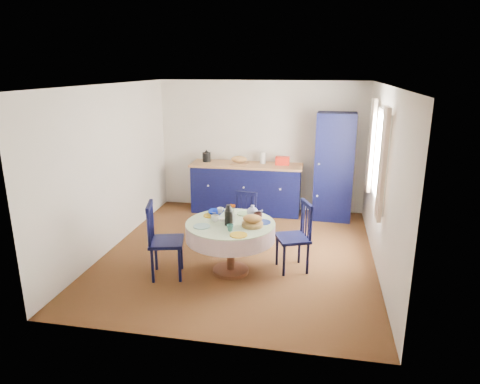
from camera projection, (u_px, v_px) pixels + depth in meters
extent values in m
plane|color=black|center=(240.00, 252.00, 6.56)|extent=(4.50, 4.50, 0.00)
plane|color=white|center=(239.00, 85.00, 5.86)|extent=(4.50, 4.50, 0.00)
cube|color=white|center=(261.00, 146.00, 8.33)|extent=(4.00, 0.02, 2.50)
cube|color=white|center=(112.00, 168.00, 6.57)|extent=(0.02, 4.50, 2.50)
cube|color=white|center=(383.00, 180.00, 5.85)|extent=(0.02, 4.50, 2.50)
plane|color=white|center=(381.00, 158.00, 6.06)|extent=(0.00, 1.20, 1.20)
cube|color=beige|center=(383.00, 165.00, 5.40)|extent=(0.05, 0.34, 1.45)
cube|color=beige|center=(371.00, 145.00, 6.72)|extent=(0.05, 0.34, 1.45)
cube|color=black|center=(246.00, 189.00, 8.32)|extent=(2.08, 0.64, 0.91)
cube|color=#AD7B4F|center=(247.00, 165.00, 8.19)|extent=(2.14, 0.68, 0.04)
cube|color=red|center=(283.00, 161.00, 8.08)|extent=(0.26, 0.14, 0.16)
cube|color=#AD7B4F|center=(239.00, 163.00, 8.19)|extent=(0.34, 0.24, 0.02)
ellipsoid|color=tan|center=(239.00, 159.00, 8.17)|extent=(0.31, 0.20, 0.13)
cylinder|color=silver|center=(263.00, 158.00, 8.20)|extent=(0.12, 0.12, 0.22)
cube|color=black|center=(334.00, 167.00, 7.78)|extent=(0.71, 0.52, 1.97)
cylinder|color=white|center=(319.00, 164.00, 7.56)|extent=(0.04, 0.02, 0.04)
cylinder|color=white|center=(318.00, 196.00, 7.72)|extent=(0.04, 0.02, 0.04)
cylinder|color=#512A17|center=(231.00, 270.00, 5.93)|extent=(0.50, 0.50, 0.05)
cylinder|color=#512A17|center=(231.00, 248.00, 5.84)|extent=(0.11, 0.11, 0.66)
cylinder|color=#512A17|center=(230.00, 225.00, 5.74)|extent=(1.15, 1.15, 0.03)
cylinder|color=white|center=(230.00, 231.00, 5.77)|extent=(1.21, 1.21, 0.22)
cylinder|color=white|center=(230.00, 223.00, 5.74)|extent=(1.21, 1.21, 0.01)
cylinder|color=#83B8B8|center=(202.00, 226.00, 5.59)|extent=(0.22, 0.22, 0.01)
cylinder|color=#C59011|center=(239.00, 235.00, 5.30)|extent=(0.22, 0.22, 0.01)
cylinder|color=navy|center=(262.00, 222.00, 5.74)|extent=(0.22, 0.22, 0.01)
cylinder|color=#8BBA78|center=(245.00, 214.00, 6.07)|extent=(0.22, 0.22, 0.01)
cylinder|color=#C59011|center=(211.00, 215.00, 6.00)|extent=(0.22, 0.22, 0.01)
cylinder|color=olive|center=(252.00, 224.00, 5.60)|extent=(0.28, 0.28, 0.05)
ellipsoid|color=tan|center=(252.00, 219.00, 5.58)|extent=(0.26, 0.16, 0.11)
cube|color=silver|center=(224.00, 219.00, 5.80)|extent=(0.10, 0.07, 0.04)
cylinder|color=black|center=(180.00, 265.00, 5.61)|extent=(0.04, 0.04, 0.48)
cylinder|color=black|center=(181.00, 253.00, 5.97)|extent=(0.04, 0.04, 0.48)
cylinder|color=black|center=(153.00, 266.00, 5.58)|extent=(0.04, 0.04, 0.48)
cylinder|color=black|center=(156.00, 254.00, 5.94)|extent=(0.04, 0.04, 0.48)
cube|color=black|center=(167.00, 242.00, 5.70)|extent=(0.54, 0.56, 0.04)
cylinder|color=black|center=(148.00, 229.00, 5.44)|extent=(0.04, 0.04, 0.53)
cylinder|color=black|center=(152.00, 219.00, 5.79)|extent=(0.04, 0.04, 0.53)
cube|color=black|center=(149.00, 206.00, 5.55)|extent=(0.15, 0.42, 0.07)
cylinder|color=black|center=(149.00, 228.00, 5.53)|extent=(0.02, 0.02, 0.44)
cylinder|color=black|center=(150.00, 225.00, 5.62)|extent=(0.02, 0.02, 0.44)
cylinder|color=black|center=(151.00, 222.00, 5.72)|extent=(0.02, 0.02, 0.44)
cylinder|color=black|center=(230.00, 238.00, 6.61)|extent=(0.03, 0.03, 0.40)
cylinder|color=black|center=(249.00, 240.00, 6.51)|extent=(0.03, 0.03, 0.40)
cylinder|color=black|center=(236.00, 231.00, 6.87)|extent=(0.03, 0.03, 0.40)
cylinder|color=black|center=(255.00, 233.00, 6.78)|extent=(0.03, 0.03, 0.40)
cube|color=black|center=(243.00, 223.00, 6.63)|extent=(0.44, 0.42, 0.04)
cylinder|color=black|center=(237.00, 205.00, 6.77)|extent=(0.03, 0.03, 0.44)
cylinder|color=black|center=(256.00, 207.00, 6.67)|extent=(0.03, 0.03, 0.44)
cube|color=black|center=(246.00, 193.00, 6.66)|extent=(0.35, 0.09, 0.06)
cylinder|color=black|center=(241.00, 206.00, 6.75)|extent=(0.02, 0.02, 0.37)
cylinder|color=black|center=(246.00, 207.00, 6.72)|extent=(0.02, 0.02, 0.37)
cylinder|color=black|center=(251.00, 207.00, 6.70)|extent=(0.02, 0.02, 0.37)
cylinder|color=black|center=(277.00, 250.00, 6.10)|extent=(0.04, 0.04, 0.45)
cylinder|color=black|center=(284.00, 261.00, 5.77)|extent=(0.04, 0.04, 0.45)
cylinder|color=black|center=(299.00, 248.00, 6.16)|extent=(0.04, 0.04, 0.45)
cylinder|color=black|center=(308.00, 259.00, 5.83)|extent=(0.04, 0.04, 0.45)
cube|color=black|center=(293.00, 238.00, 5.90)|extent=(0.55, 0.56, 0.04)
cylinder|color=black|center=(302.00, 216.00, 6.03)|extent=(0.04, 0.04, 0.50)
cylinder|color=black|center=(311.00, 225.00, 5.69)|extent=(0.04, 0.04, 0.50)
cube|color=black|center=(307.00, 204.00, 5.79)|extent=(0.18, 0.38, 0.06)
cylinder|color=black|center=(304.00, 219.00, 5.95)|extent=(0.02, 0.02, 0.42)
cylinder|color=black|center=(306.00, 222.00, 5.86)|extent=(0.02, 0.02, 0.42)
cylinder|color=black|center=(309.00, 224.00, 5.78)|extent=(0.02, 0.02, 0.42)
imported|color=silver|center=(215.00, 218.00, 5.77)|extent=(0.11, 0.11, 0.09)
imported|color=#32746C|center=(230.00, 228.00, 5.43)|extent=(0.09, 0.09, 0.08)
imported|color=black|center=(258.00, 216.00, 5.86)|extent=(0.12, 0.12, 0.09)
imported|color=silver|center=(220.00, 211.00, 6.08)|extent=(0.09, 0.09, 0.09)
imported|color=navy|center=(216.00, 213.00, 6.05)|extent=(0.23, 0.23, 0.06)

